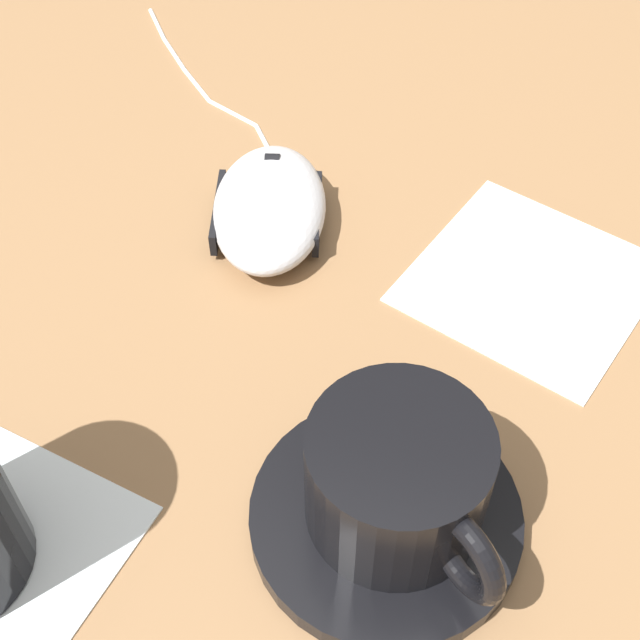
% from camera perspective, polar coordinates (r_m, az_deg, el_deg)
% --- Properties ---
extents(ground_plane, '(3.00, 3.00, 0.00)m').
position_cam_1_polar(ground_plane, '(0.46, -5.77, -6.98)').
color(ground_plane, olive).
extents(saucer, '(0.13, 0.13, 0.01)m').
position_cam_1_polar(saucer, '(0.42, 4.20, -12.49)').
color(saucer, black).
rests_on(saucer, ground).
extents(coffee_cup, '(0.09, 0.10, 0.06)m').
position_cam_1_polar(coffee_cup, '(0.39, 5.15, -10.19)').
color(coffee_cup, black).
rests_on(coffee_cup, saucer).
extents(computer_mouse, '(0.12, 0.09, 0.03)m').
position_cam_1_polar(computer_mouse, '(0.54, -3.25, 7.19)').
color(computer_mouse, silver).
rests_on(computer_mouse, ground).
extents(mouse_cable, '(0.15, 0.16, 0.00)m').
position_cam_1_polar(mouse_cable, '(0.67, -7.48, 14.95)').
color(mouse_cable, white).
rests_on(mouse_cable, ground).
extents(napkin_spare, '(0.16, 0.16, 0.00)m').
position_cam_1_polar(napkin_spare, '(0.53, 13.32, 2.46)').
color(napkin_spare, white).
rests_on(napkin_spare, ground).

